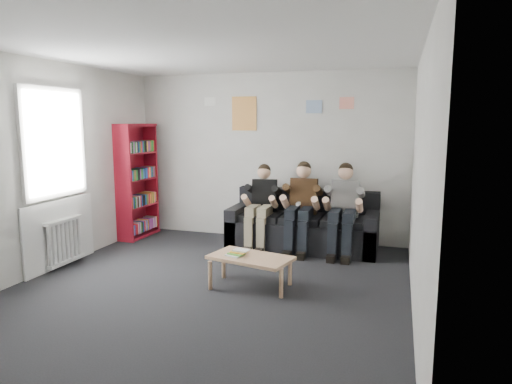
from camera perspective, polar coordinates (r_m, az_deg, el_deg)
room_shell at (r=5.13m, az=-6.26°, el=2.33°), size 5.00×5.00×5.00m
sofa at (r=7.06m, az=5.93°, el=-4.44°), size 2.23×0.91×0.86m
bookshelf at (r=7.84m, az=-14.53°, el=1.35°), size 0.28×0.85×1.89m
coffee_table at (r=5.36m, az=-0.68°, el=-8.49°), size 0.94×0.52×0.38m
game_cases at (r=5.38m, az=-2.32°, el=-7.59°), size 0.24×0.22×0.06m
person_left at (r=6.95m, az=0.62°, el=-1.79°), size 0.37×0.80×1.28m
person_middle at (r=6.79m, az=5.63°, el=-1.90°), size 0.40×0.86×1.33m
person_right at (r=6.70m, az=10.85°, el=-2.18°), size 0.40×0.86×1.33m
radiator at (r=6.62m, az=-22.78°, el=-5.65°), size 0.10×0.64×0.60m
window at (r=6.54m, az=-23.63°, el=0.20°), size 0.05×1.30×2.36m
poster_large at (r=7.56m, az=-1.48°, el=9.77°), size 0.42×0.01×0.55m
poster_blue at (r=7.27m, az=7.27°, el=10.53°), size 0.25×0.01×0.20m
poster_pink at (r=7.20m, az=11.26°, el=10.85°), size 0.22×0.01×0.18m
poster_sign at (r=7.78m, az=-5.75°, el=11.18°), size 0.20×0.01×0.14m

